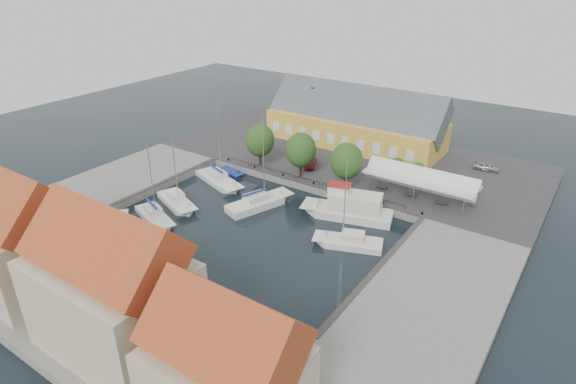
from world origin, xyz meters
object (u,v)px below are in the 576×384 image
object	(u,v)px
car_silver	(487,167)
east_boat_b	(350,244)
west_boat_d	(155,218)
launch_sw	(119,222)
tent_canopy	(420,179)
launch_nw	(230,173)
trawler	(350,210)
west_boat_a	(219,181)
west_boat_c	(177,203)
warehouse	(353,122)
car_red	(311,163)
center_sailboat	(259,204)

from	to	relation	value
car_silver	east_boat_b	xyz separation A→B (m)	(-7.41, -27.43, -1.33)
west_boat_d	launch_sw	xyz separation A→B (m)	(-2.92, -2.87, -0.18)
tent_canopy	launch_nw	distance (m)	26.94
west_boat_d	launch_sw	distance (m)	4.10
trawler	launch_nw	size ratio (longest dim) A/B	2.46
west_boat_a	launch_sw	size ratio (longest dim) A/B	2.45
car_silver	east_boat_b	distance (m)	28.45
tent_canopy	west_boat_d	distance (m)	32.74
east_boat_b	launch_sw	size ratio (longest dim) A/B	2.10
west_boat_d	launch_nw	world-z (taller)	west_boat_d
trawler	west_boat_c	xyz separation A→B (m)	(-19.79, -9.48, -0.76)
warehouse	trawler	world-z (taller)	warehouse
car_silver	car_red	bearing A→B (deg)	116.06
car_silver	launch_sw	distance (m)	50.20
tent_canopy	west_boat_a	world-z (taller)	west_boat_a
warehouse	trawler	distance (m)	24.25
tent_canopy	west_boat_c	world-z (taller)	west_boat_c
launch_nw	car_silver	bearing A→B (deg)	32.85
west_boat_d	launch_nw	distance (m)	15.61
warehouse	trawler	xyz separation A→B (m)	(11.00, -21.34, -3.41)
tent_canopy	east_boat_b	world-z (taller)	east_boat_b
west_boat_a	launch_nw	distance (m)	3.27
warehouse	launch_nw	world-z (taller)	warehouse
launch_nw	car_red	bearing A→B (deg)	36.48
tent_canopy	east_boat_b	size ratio (longest dim) A/B	1.33
warehouse	tent_canopy	xyz separation A→B (m)	(16.60, -13.86, -0.74)
car_silver	west_boat_c	distance (m)	43.40
west_boat_d	west_boat_c	bearing A→B (deg)	99.68
tent_canopy	center_sailboat	distance (m)	20.35
tent_canopy	trawler	xyz separation A→B (m)	(-5.59, -7.48, -2.67)
west_boat_c	launch_sw	world-z (taller)	west_boat_c
trawler	west_boat_c	distance (m)	21.96
east_boat_b	warehouse	bearing A→B (deg)	117.30
east_boat_b	west_boat_c	distance (m)	23.07
trawler	west_boat_c	bearing A→B (deg)	-154.39
launch_sw	launch_nw	size ratio (longest dim) A/B	1.08
tent_canopy	car_silver	size ratio (longest dim) A/B	4.05
car_silver	west_boat_a	bearing A→B (deg)	122.30
car_silver	car_red	xyz separation A→B (m)	(-21.45, -12.97, 0.03)
west_boat_a	west_boat_d	bearing A→B (deg)	-86.16
west_boat_d	car_red	bearing A→B (deg)	70.45
launch_nw	center_sailboat	bearing A→B (deg)	-31.08
center_sailboat	east_boat_b	size ratio (longest dim) A/B	1.19
warehouse	car_red	world-z (taller)	warehouse
car_red	trawler	bearing A→B (deg)	-62.59
trawler	launch_nw	bearing A→B (deg)	175.12
trawler	east_boat_b	xyz separation A→B (m)	(2.97, -5.74, -0.76)
trawler	east_boat_b	size ratio (longest dim) A/B	1.09
trawler	west_boat_a	bearing A→B (deg)	-175.82
east_boat_b	west_boat_c	world-z (taller)	west_boat_c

